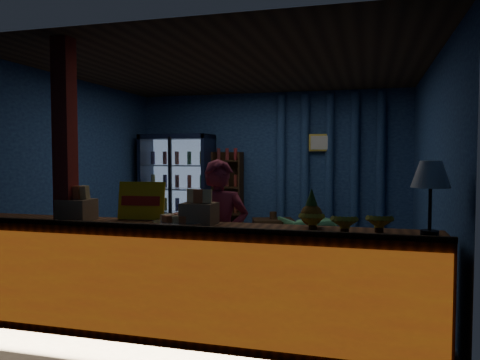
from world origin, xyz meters
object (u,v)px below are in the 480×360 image
object	(u,v)px
shopkeeper	(219,239)
green_chair	(306,238)
table_lamp	(431,177)
pastry_tray	(181,221)

from	to	relation	value
shopkeeper	green_chair	world-z (taller)	shopkeeper
green_chair	table_lamp	bearing A→B (deg)	81.39
green_chair	pastry_tray	size ratio (longest dim) A/B	1.40
shopkeeper	pastry_tray	size ratio (longest dim) A/B	3.05
pastry_tray	table_lamp	bearing A→B (deg)	-2.60
green_chair	shopkeeper	bearing A→B (deg)	49.87
green_chair	pastry_tray	distance (m)	3.34
shopkeeper	table_lamp	world-z (taller)	same
pastry_tray	table_lamp	world-z (taller)	table_lamp
shopkeeper	pastry_tray	bearing A→B (deg)	-130.78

